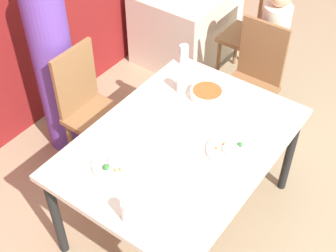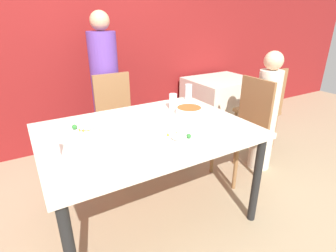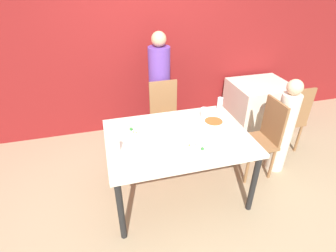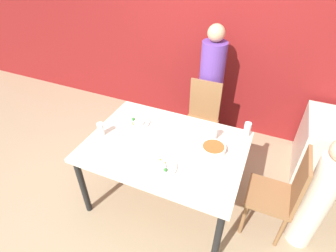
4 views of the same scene
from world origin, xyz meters
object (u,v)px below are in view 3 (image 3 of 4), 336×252
person_adult (160,92)px  glass_water_tall (220,103)px  chair_child_spot (262,137)px  bowl_curry (213,123)px  chair_adult_spot (165,115)px  plate_rice_adult (195,149)px  person_child (284,129)px

person_adult → glass_water_tall: bearing=-52.1°
chair_child_spot → bowl_curry: (-0.64, 0.03, 0.27)m
chair_adult_spot → plate_rice_adult: size_ratio=3.63×
chair_adult_spot → person_adult: bearing=90.0°
chair_adult_spot → bowl_curry: bearing=-66.1°
chair_adult_spot → chair_child_spot: size_ratio=1.00×
chair_adult_spot → glass_water_tall: chair_adult_spot is taller
bowl_curry → glass_water_tall: (0.23, 0.35, 0.04)m
chair_adult_spot → person_child: person_child is taller
chair_adult_spot → bowl_curry: chair_adult_spot is taller
chair_adult_spot → person_child: size_ratio=0.80×
chair_child_spot → bowl_curry: chair_child_spot is taller
bowl_curry → plate_rice_adult: bearing=-132.5°
person_child → plate_rice_adult: bearing=-164.6°
chair_adult_spot → glass_water_tall: bearing=-36.7°
chair_adult_spot → glass_water_tall: (0.58, -0.43, 0.31)m
person_adult → bowl_curry: person_adult is taller
chair_child_spot → person_adult: bearing=-138.6°
plate_rice_adult → chair_adult_spot: bearing=89.9°
person_adult → glass_water_tall: person_adult is taller
chair_child_spot → person_adult: person_adult is taller
chair_child_spot → glass_water_tall: bearing=-132.6°
person_adult → person_child: (1.27, -1.12, -0.15)m
plate_rice_adult → glass_water_tall: size_ratio=1.83×
plate_rice_adult → glass_water_tall: glass_water_tall is taller
person_adult → person_child: size_ratio=1.29×
person_adult → bowl_curry: 1.15m
bowl_curry → plate_rice_adult: bowl_curry is taller
chair_child_spot → person_child: (0.28, 0.00, 0.06)m
chair_child_spot → person_child: person_child is taller
glass_water_tall → chair_child_spot: bearing=-42.6°
bowl_curry → person_child: bearing=-1.8°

